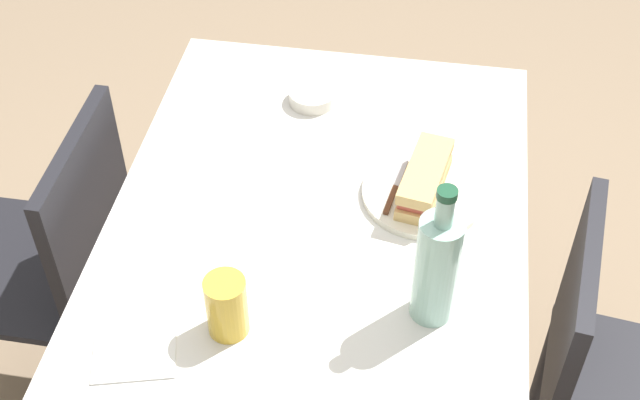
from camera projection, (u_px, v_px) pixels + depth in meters
name	position (u px, v px, depth m)	size (l,w,h in m)	color
dining_table	(320.00, 250.00, 1.83)	(1.06, 0.82, 0.77)	silver
chair_far	(59.00, 260.00, 2.00)	(0.40, 0.40, 0.87)	black
chair_near	(604.00, 383.00, 1.77)	(0.45, 0.45, 0.87)	black
plate_near	(423.00, 194.00, 1.76)	(0.25, 0.25, 0.01)	silver
baguette_sandwich_near	(425.00, 179.00, 1.73)	(0.21, 0.10, 0.07)	tan
knife_near	(395.00, 187.00, 1.76)	(0.18, 0.04, 0.01)	silver
water_bottle	(437.00, 267.00, 1.47)	(0.08, 0.08, 0.30)	#99C6B7
beer_glass	(227.00, 306.00, 1.49)	(0.07, 0.07, 0.12)	gold
olive_bowl	(312.00, 96.00, 1.97)	(0.11, 0.11, 0.03)	silver
paper_napkin	(135.00, 347.00, 1.50)	(0.14, 0.14, 0.00)	white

